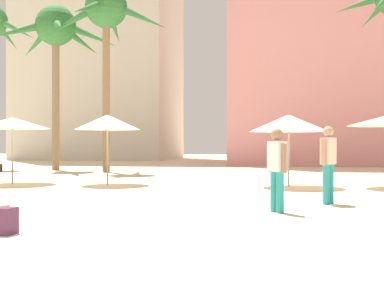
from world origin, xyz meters
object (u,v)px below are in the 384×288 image
object	(u,v)px
cafe_umbrella_4	(289,123)
person_near_left	(277,166)
palm_tree_left	(106,16)
backpack	(7,222)
beach_towel	(51,242)
person_near_right	(328,161)
palm_tree_far_right	(56,34)
cafe_umbrella_2	(107,122)
cafe_umbrella_5	(12,123)

from	to	relation	value
cafe_umbrella_4	person_near_left	distance (m)	6.28
palm_tree_left	backpack	size ratio (longest dim) A/B	21.65
palm_tree_left	beach_towel	distance (m)	19.15
cafe_umbrella_4	person_near_right	world-z (taller)	cafe_umbrella_4
person_near_right	palm_tree_left	bearing A→B (deg)	160.17
palm_tree_far_right	cafe_umbrella_2	world-z (taller)	palm_tree_far_right
person_near_right	backpack	bearing A→B (deg)	-105.55
cafe_umbrella_4	palm_tree_far_right	bearing A→B (deg)	144.86
palm_tree_far_right	cafe_umbrella_2	xyz separation A→B (m)	(5.94, -8.60, -5.10)
cafe_umbrella_2	cafe_umbrella_4	distance (m)	6.04
cafe_umbrella_5	beach_towel	world-z (taller)	cafe_umbrella_5
palm_tree_far_right	person_near_right	bearing A→B (deg)	-45.41
palm_tree_left	cafe_umbrella_4	distance (m)	12.40
palm_tree_far_right	cafe_umbrella_5	distance (m)	10.56
beach_towel	backpack	xyz separation A→B (m)	(-0.89, 0.39, 0.19)
cafe_umbrella_4	person_near_right	distance (m)	4.75
person_near_right	person_near_left	world-z (taller)	person_near_right
palm_tree_far_right	cafe_umbrella_4	xyz separation A→B (m)	(11.98, -8.43, -5.17)
cafe_umbrella_2	cafe_umbrella_4	bearing A→B (deg)	1.64
cafe_umbrella_4	backpack	xyz separation A→B (m)	(-4.28, -9.47, -1.84)
beach_towel	cafe_umbrella_4	bearing A→B (deg)	71.05
backpack	person_near_left	distance (m)	5.21
beach_towel	palm_tree_left	bearing A→B (deg)	107.48
backpack	person_near_right	bearing A→B (deg)	-132.25
person_near_right	cafe_umbrella_5	bearing A→B (deg)	-171.43
palm_tree_far_right	cafe_umbrella_4	bearing A→B (deg)	-35.14
palm_tree_far_right	person_near_left	xyz separation A→B (m)	(11.66, -14.60, -6.29)
beach_towel	person_near_right	size ratio (longest dim) A/B	1.11
person_near_right	person_near_left	bearing A→B (deg)	-94.70
palm_tree_far_right	person_near_left	size ratio (longest dim) A/B	5.15
person_near_right	person_near_left	distance (m)	1.98
person_near_left	cafe_umbrella_5	bearing A→B (deg)	112.99
palm_tree_left	palm_tree_far_right	xyz separation A→B (m)	(-3.31, 1.52, -0.39)
person_near_left	cafe_umbrella_4	bearing A→B (deg)	52.39
cafe_umbrella_2	cafe_umbrella_5	bearing A→B (deg)	-175.51
cafe_umbrella_4	person_near_right	xyz separation A→B (m)	(0.83, -4.56, -1.06)
cafe_umbrella_2	beach_towel	distance (m)	10.26
cafe_umbrella_5	person_near_right	distance (m)	11.07
beach_towel	person_near_left	xyz separation A→B (m)	(3.07, 3.69, 0.92)
cafe_umbrella_2	person_near_right	bearing A→B (deg)	-32.56
cafe_umbrella_5	beach_towel	size ratio (longest dim) A/B	1.31
cafe_umbrella_4	beach_towel	bearing A→B (deg)	-108.95
palm_tree_left	cafe_umbrella_2	world-z (taller)	palm_tree_left
cafe_umbrella_4	beach_towel	world-z (taller)	cafe_umbrella_4
cafe_umbrella_2	backpack	bearing A→B (deg)	-79.26
palm_tree_far_right	person_near_right	distance (m)	19.28
palm_tree_far_right	person_near_right	size ratio (longest dim) A/B	4.89
beach_towel	cafe_umbrella_5	bearing A→B (deg)	122.50
beach_towel	palm_tree_far_right	bearing A→B (deg)	115.16
palm_tree_left	palm_tree_far_right	size ratio (longest dim) A/B	1.04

